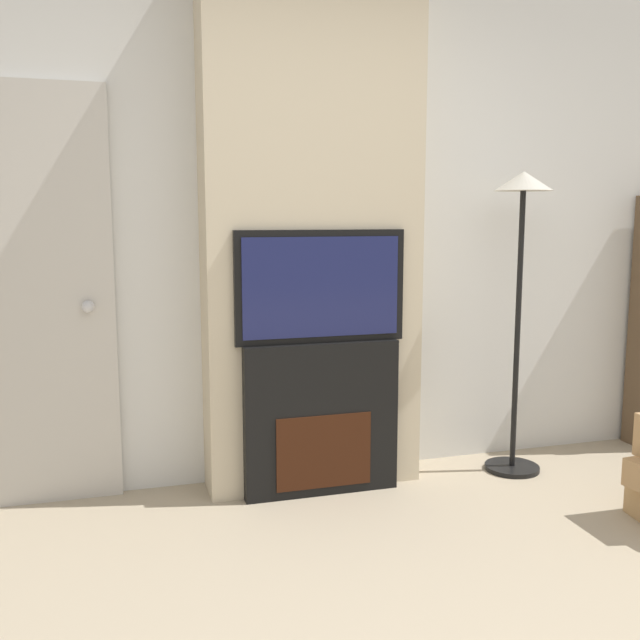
{
  "coord_description": "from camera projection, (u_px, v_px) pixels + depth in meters",
  "views": [
    {
      "loc": [
        -0.99,
        -1.61,
        1.4
      ],
      "look_at": [
        0.0,
        1.72,
        0.88
      ],
      "focal_mm": 40.0,
      "sensor_mm": 36.0,
      "label": 1
    }
  ],
  "objects": [
    {
      "name": "television",
      "position": [
        320.0,
        287.0,
        3.48
      ],
      "size": [
        0.85,
        0.07,
        0.55
      ],
      "color": "black",
      "rests_on": "fireplace"
    },
    {
      "name": "chimney_breast",
      "position": [
        312.0,
        224.0,
        3.58
      ],
      "size": [
        1.1,
        0.28,
        2.7
      ],
      "color": "beige",
      "rests_on": "ground_plane"
    },
    {
      "name": "fireplace",
      "position": [
        320.0,
        418.0,
        3.58
      ],
      "size": [
        0.79,
        0.15,
        0.77
      ],
      "color": "black",
      "rests_on": "ground_plane"
    },
    {
      "name": "wall_back",
      "position": [
        303.0,
        224.0,
        3.74
      ],
      "size": [
        6.0,
        0.06,
        2.7
      ],
      "color": "silver",
      "rests_on": "ground_plane"
    },
    {
      "name": "floor_lamp",
      "position": [
        521.0,
        249.0,
        3.77
      ],
      "size": [
        0.3,
        0.3,
        1.62
      ],
      "color": "black",
      "rests_on": "ground_plane"
    },
    {
      "name": "entry_door",
      "position": [
        22.0,
        299.0,
        3.35
      ],
      "size": [
        0.85,
        0.09,
        2.01
      ],
      "color": "#BCB7AD",
      "rests_on": "ground_plane"
    }
  ]
}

